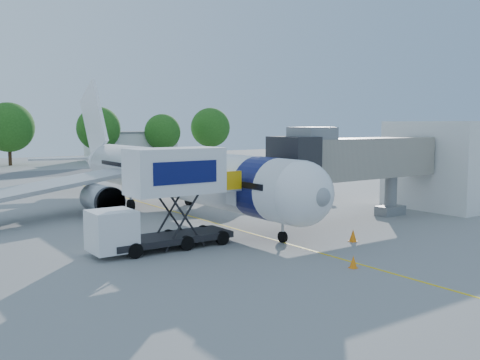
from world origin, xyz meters
TOP-DOWN VIEW (x-y plane):
  - ground at (0.00, 0.00)m, footprint 160.00×160.00m
  - guidance_line at (0.00, 0.00)m, footprint 0.15×70.00m
  - taxiway_strip at (0.00, 42.00)m, footprint 120.00×10.00m
  - aircraft at (0.00, 4.12)m, footprint 34.17×37.73m
  - jet_bridge at (7.99, -7.00)m, footprint 13.90×3.20m
  - terminal_stub at (18.50, -7.00)m, footprint 5.00×8.00m
  - catering_hiloader at (-6.26, -7.00)m, footprint 8.50×2.44m
  - ground_tug at (-3.09, -17.36)m, footprint 4.02×2.36m
  - safety_cone_a at (3.46, -11.71)m, footprint 0.45×0.45m
  - safety_cone_b at (-0.78, -15.69)m, footprint 0.38×0.38m
  - outbuilding_right at (22.00, 62.00)m, footprint 16.40×7.40m
  - tree_d at (-0.21, 59.58)m, footprint 8.03×8.03m
  - tree_e at (14.47, 58.71)m, footprint 7.66×7.66m
  - tree_f at (26.30, 57.46)m, footprint 6.74×6.74m
  - tree_g at (37.04, 57.76)m, footprint 7.79×7.79m

SIDE VIEW (x-z plane):
  - ground at x=0.00m, z-range 0.00..0.00m
  - taxiway_strip at x=0.00m, z-range 0.00..0.01m
  - guidance_line at x=0.00m, z-range 0.00..0.01m
  - safety_cone_b at x=-0.78m, z-range -0.01..0.59m
  - safety_cone_a at x=3.46m, z-range -0.02..0.71m
  - ground_tug at x=-3.09m, z-range 0.04..1.57m
  - outbuilding_right at x=22.00m, z-range 0.01..5.31m
  - catering_hiloader at x=-6.26m, z-range 0.01..5.51m
  - aircraft at x=0.00m, z-range -2.73..8.62m
  - terminal_stub at x=18.50m, z-range 0.00..7.00m
  - jet_bridge at x=7.99m, z-range 1.04..7.64m
  - tree_f at x=26.30m, z-range 0.92..9.51m
  - tree_e at x=14.47m, z-range 1.04..10.82m
  - tree_g at x=37.04m, z-range 1.06..10.99m
  - tree_d at x=-0.21m, z-range 1.10..11.34m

